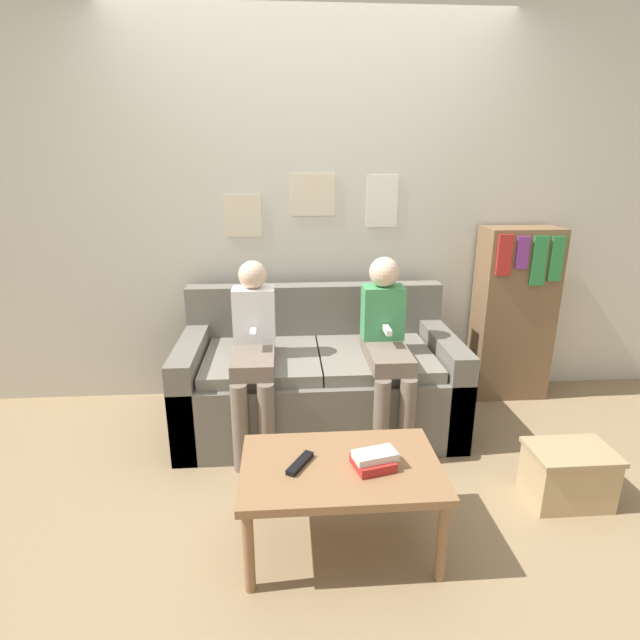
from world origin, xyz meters
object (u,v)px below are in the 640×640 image
at_px(tv_remote, 300,463).
at_px(storage_box, 568,475).
at_px(coffee_table, 341,474).
at_px(person_left, 254,347).
at_px(person_right, 386,342).
at_px(bookshelf, 513,313).
at_px(couch, 318,381).

distance_m(tv_remote, storage_box, 1.35).
xyz_separation_m(coffee_table, person_left, (-0.40, 0.87, 0.25)).
xyz_separation_m(coffee_table, person_right, (0.36, 0.87, 0.27)).
height_order(coffee_table, bookshelf, bookshelf).
relative_size(coffee_table, person_right, 0.77).
relative_size(person_left, tv_remote, 6.43).
height_order(couch, person_left, person_left).
relative_size(couch, tv_remote, 10.06).
distance_m(coffee_table, tv_remote, 0.18).
distance_m(coffee_table, person_left, 0.99).
xyz_separation_m(couch, tv_remote, (-0.15, -1.07, 0.12)).
distance_m(person_right, bookshelf, 1.13).
relative_size(person_left, person_right, 0.99).
distance_m(person_left, bookshelf, 1.84).
bearing_deg(couch, tv_remote, -98.06).
xyz_separation_m(person_right, storage_box, (0.78, -0.66, -0.47)).
distance_m(bookshelf, storage_box, 1.30).
bearing_deg(person_right, bookshelf, 28.26).
bearing_deg(bookshelf, storage_box, -100.12).
bearing_deg(couch, storage_box, -36.65).
bearing_deg(tv_remote, bookshelf, 73.66).
height_order(couch, storage_box, couch).
xyz_separation_m(person_right, bookshelf, (1.00, 0.54, -0.02)).
height_order(coffee_table, storage_box, coffee_table).
xyz_separation_m(tv_remote, storage_box, (1.31, 0.21, -0.27)).
height_order(couch, coffee_table, couch).
bearing_deg(tv_remote, storage_box, 39.99).
xyz_separation_m(coffee_table, tv_remote, (-0.17, 0.00, 0.06)).
xyz_separation_m(couch, person_right, (0.38, -0.20, 0.33)).
relative_size(couch, person_left, 1.56).
xyz_separation_m(couch, storage_box, (1.16, -0.86, -0.15)).
bearing_deg(coffee_table, storage_box, 10.41).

